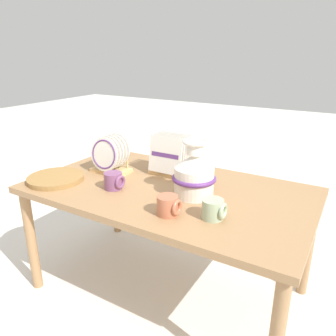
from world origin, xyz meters
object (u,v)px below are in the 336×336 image
Objects in this scene: ceramic_vase at (194,174)px; mug_sage_glaze at (214,209)px; mug_plum_glaze at (114,181)px; mug_terracotta_glaze at (168,206)px; dish_rack_round_plates at (110,158)px; wicker_charger_stack at (56,178)px; dish_rack_square_plates at (170,159)px.

ceramic_vase is 2.75× the size of mug_sage_glaze.
mug_plum_glaze is 1.00× the size of mug_terracotta_glaze.
wicker_charger_stack is at bearing -123.59° from dish_rack_round_plates.
dish_rack_square_plates is at bearing 139.05° from mug_sage_glaze.
dish_rack_square_plates is 0.58m from mug_sage_glaze.
mug_plum_glaze is (0.35, 0.08, 0.03)m from wicker_charger_stack.
dish_rack_round_plates is 0.32m from wicker_charger_stack.
mug_terracotta_glaze is at bearing -2.20° from wicker_charger_stack.
wicker_charger_stack is 2.96× the size of mug_plum_glaze.
wicker_charger_stack is 0.93m from mug_sage_glaze.
mug_sage_glaze is (0.76, -0.22, -0.05)m from dish_rack_round_plates.
mug_terracotta_glaze is at bearing -60.45° from dish_rack_square_plates.
mug_terracotta_glaze is (-0.00, -0.24, -0.07)m from ceramic_vase.
ceramic_vase is at bearing -4.85° from dish_rack_round_plates.
ceramic_vase is 0.25m from mug_terracotta_glaze.
wicker_charger_stack is 2.96× the size of mug_sage_glaze.
dish_rack_round_plates is 2.21× the size of mug_sage_glaze.
ceramic_vase is at bearing 18.92° from mug_plum_glaze.
dish_rack_round_plates is 0.75× the size of wicker_charger_stack.
mug_plum_glaze is at bearing -161.08° from ceramic_vase.
dish_rack_round_plates is at bearing 56.41° from wicker_charger_stack.
mug_plum_glaze reaches higher than wicker_charger_stack.
mug_terracotta_glaze is (0.57, -0.29, -0.05)m from dish_rack_round_plates.
ceramic_vase is 0.58m from dish_rack_round_plates.
ceramic_vase reaches higher than wicker_charger_stack.
ceramic_vase is at bearing -38.63° from dish_rack_square_plates.
wicker_charger_stack is 0.36m from mug_plum_glaze.
dish_rack_square_plates is at bearing 26.13° from dish_rack_round_plates.
wicker_charger_stack is (-0.17, -0.26, -0.08)m from dish_rack_round_plates.
dish_rack_round_plates is 2.21× the size of mug_plum_glaze.
mug_plum_glaze is (-0.14, -0.34, -0.05)m from dish_rack_square_plates.
dish_rack_round_plates is at bearing 153.02° from mug_terracotta_glaze.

